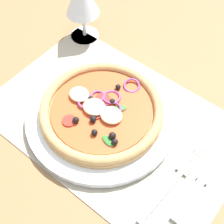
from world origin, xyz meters
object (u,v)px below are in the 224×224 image
plate (102,115)px  knife (207,173)px  pizza (101,110)px  fork (177,177)px

plate → knife: 21.23cm
pizza → fork: pizza is taller
pizza → fork: bearing=-5.1°
plate → fork: 17.60cm
fork → knife: 5.21cm
knife → plate: bearing=96.7°
plate → fork: plate is taller
plate → pizza: bearing=175.5°
pizza → fork: size_ratio=1.26×
plate → pizza: (-0.03, 0.00, 1.77)cm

